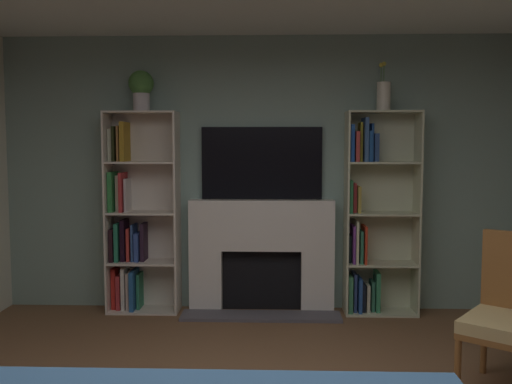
{
  "coord_description": "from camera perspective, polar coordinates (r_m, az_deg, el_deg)",
  "views": [
    {
      "loc": [
        0.12,
        -2.54,
        1.61
      ],
      "look_at": [
        0.0,
        1.15,
        1.31
      ],
      "focal_mm": 38.7,
      "sensor_mm": 36.0,
      "label": 1
    }
  ],
  "objects": [
    {
      "name": "bookshelf_left",
      "position": [
        5.53,
        -12.38,
        -2.9
      ],
      "size": [
        0.69,
        0.32,
        1.94
      ],
      "color": "beige",
      "rests_on": "ground_plane"
    },
    {
      "name": "potted_plant",
      "position": [
        5.46,
        -11.79,
        10.51
      ],
      "size": [
        0.24,
        0.24,
        0.39
      ],
      "color": "silver",
      "rests_on": "bookshelf_left"
    },
    {
      "name": "wall_back_accent",
      "position": [
        5.47,
        0.62,
        1.91
      ],
      "size": [
        5.22,
        0.06,
        2.69
      ],
      "primitive_type": "cube",
      "color": "gray",
      "rests_on": "ground_plane"
    },
    {
      "name": "tv",
      "position": [
        5.4,
        0.6,
        3.0
      ],
      "size": [
        1.17,
        0.06,
        0.7
      ],
      "primitive_type": "cube",
      "color": "black",
      "rests_on": "fireplace"
    },
    {
      "name": "fireplace",
      "position": [
        5.43,
        0.58,
        -6.33
      ],
      "size": [
        1.51,
        0.5,
        1.09
      ],
      "color": "white",
      "rests_on": "ground_plane"
    },
    {
      "name": "bookshelf_right",
      "position": [
        5.44,
        11.87,
        -2.54
      ],
      "size": [
        0.69,
        0.31,
        1.94
      ],
      "color": "beige",
      "rests_on": "ground_plane"
    },
    {
      "name": "vase_with_flowers",
      "position": [
        5.4,
        13.05,
        9.69
      ],
      "size": [
        0.13,
        0.13,
        0.46
      ],
      "color": "silver",
      "rests_on": "bookshelf_right"
    }
  ]
}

